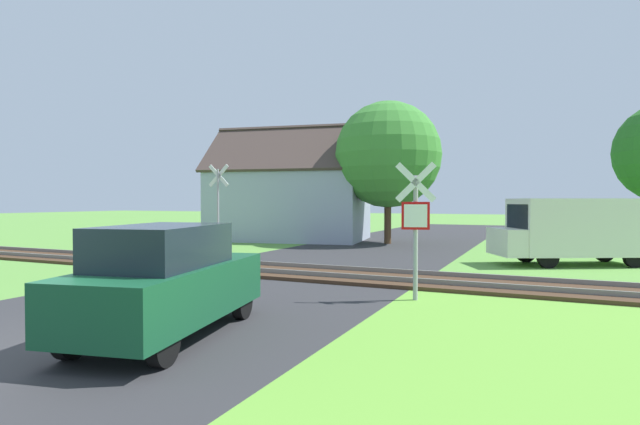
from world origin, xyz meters
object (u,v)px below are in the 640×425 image
(stop_sign_near, at_px, (416,222))
(mail_truck, at_px, (573,228))
(crossing_sign_far, at_px, (218,204))
(tree_center, at_px, (388,155))
(house, at_px, (290,202))
(parked_car, at_px, (167,281))

(stop_sign_near, height_order, mail_truck, stop_sign_near)
(crossing_sign_far, bearing_deg, stop_sign_near, -34.35)
(stop_sign_near, bearing_deg, tree_center, -83.65)
(house, relative_size, parked_car, 2.21)
(mail_truck, bearing_deg, tree_center, 28.75)
(tree_center, relative_size, mail_truck, 1.38)
(house, height_order, parked_car, house)
(tree_center, relative_size, parked_car, 1.69)
(stop_sign_near, height_order, tree_center, tree_center)
(stop_sign_near, relative_size, parked_car, 0.71)
(crossing_sign_far, distance_m, parked_car, 11.40)
(house, xyz_separation_m, mail_truck, (13.82, -5.93, -0.87))
(crossing_sign_far, relative_size, mail_truck, 0.69)
(stop_sign_near, xyz_separation_m, house, (-10.39, 14.06, 0.40))
(house, bearing_deg, stop_sign_near, -62.86)
(house, relative_size, tree_center, 1.31)
(stop_sign_near, distance_m, tree_center, 14.70)
(crossing_sign_far, height_order, tree_center, tree_center)
(parked_car, bearing_deg, tree_center, 84.33)
(crossing_sign_far, relative_size, house, 0.38)
(house, bearing_deg, crossing_sign_far, -89.61)
(crossing_sign_far, relative_size, parked_car, 0.84)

